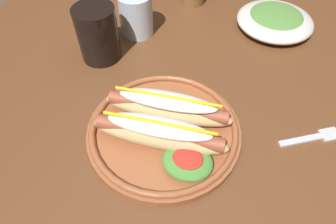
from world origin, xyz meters
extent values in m
plane|color=brown|center=(0.00, 0.00, 0.00)|extent=(8.00, 8.00, 0.00)
cube|color=brown|center=(0.00, 0.00, 0.72)|extent=(1.15, 0.91, 0.04)
cylinder|color=brown|center=(-0.49, 0.36, 0.35)|extent=(0.06, 0.06, 0.70)
cylinder|color=brown|center=(0.49, 0.36, 0.35)|extent=(0.06, 0.06, 0.70)
cylinder|color=#9E5633|center=(-0.01, -0.16, 0.75)|extent=(0.28, 0.28, 0.02)
torus|color=#9E5633|center=(-0.01, -0.16, 0.76)|extent=(0.27, 0.27, 0.01)
ellipsoid|color=tan|center=(-0.01, -0.19, 0.78)|extent=(0.24, 0.05, 0.04)
cylinder|color=#9E4C33|center=(-0.01, -0.19, 0.78)|extent=(0.22, 0.03, 0.03)
ellipsoid|color=silver|center=(-0.01, -0.19, 0.80)|extent=(0.18, 0.05, 0.02)
cylinder|color=yellow|center=(-0.01, -0.19, 0.81)|extent=(0.19, 0.01, 0.01)
ellipsoid|color=tan|center=(-0.01, -0.13, 0.78)|extent=(0.24, 0.05, 0.04)
cylinder|color=#9E4C33|center=(-0.01, -0.13, 0.78)|extent=(0.22, 0.03, 0.03)
ellipsoid|color=silver|center=(-0.01, -0.13, 0.80)|extent=(0.18, 0.05, 0.02)
cylinder|color=yellow|center=(-0.01, -0.13, 0.81)|extent=(0.19, 0.01, 0.01)
ellipsoid|color=#4C8C38|center=(0.05, -0.22, 0.77)|extent=(0.09, 0.07, 0.02)
ellipsoid|color=red|center=(0.05, -0.22, 0.78)|extent=(0.05, 0.04, 0.01)
cube|color=silver|center=(0.24, -0.11, 0.74)|extent=(0.08, 0.05, 0.00)
cube|color=silver|center=(0.29, -0.08, 0.74)|extent=(0.04, 0.04, 0.00)
cylinder|color=black|center=(-0.21, 0.03, 0.80)|extent=(0.09, 0.09, 0.12)
cylinder|color=silver|center=(-0.16, 0.14, 0.79)|extent=(0.08, 0.08, 0.10)
ellipsoid|color=silver|center=(0.18, 0.24, 0.76)|extent=(0.19, 0.19, 0.04)
ellipsoid|color=#56893D|center=(0.18, 0.24, 0.78)|extent=(0.14, 0.14, 0.02)
camera|label=1|loc=(0.08, -0.47, 1.20)|focal=31.76mm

